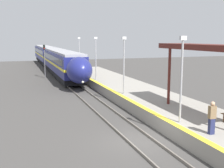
# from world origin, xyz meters

# --- Properties ---
(ground_plane) EXTENTS (120.00, 120.00, 0.00)m
(ground_plane) POSITION_xyz_m (0.00, 0.00, 0.00)
(ground_plane) COLOR #423F3D
(rail_left) EXTENTS (0.08, 90.00, 0.15)m
(rail_left) POSITION_xyz_m (-0.72, 0.00, 0.07)
(rail_left) COLOR slate
(rail_left) RESTS_ON ground_plane
(rail_right) EXTENTS (0.08, 90.00, 0.15)m
(rail_right) POSITION_xyz_m (0.72, 0.00, 0.07)
(rail_right) COLOR slate
(rail_right) RESTS_ON ground_plane
(train) EXTENTS (2.83, 49.65, 3.90)m
(train) POSITION_xyz_m (0.00, 38.42, 2.24)
(train) COLOR black
(train) RESTS_ON ground_plane
(platform_right) EXTENTS (5.10, 64.00, 0.91)m
(platform_right) POSITION_xyz_m (4.29, 0.00, 0.45)
(platform_right) COLOR gray
(platform_right) RESTS_ON ground_plane
(person_waiting) EXTENTS (0.36, 0.22, 1.69)m
(person_waiting) POSITION_xyz_m (2.80, -2.40, 1.78)
(person_waiting) COLOR navy
(person_waiting) RESTS_ON platform_right
(railway_signal) EXTENTS (0.28, 0.28, 4.76)m
(railway_signal) POSITION_xyz_m (-2.46, 27.18, 2.89)
(railway_signal) COLOR #59595E
(railway_signal) RESTS_ON ground_plane
(lamppost_near) EXTENTS (0.36, 0.20, 4.91)m
(lamppost_near) POSITION_xyz_m (2.40, -0.15, 3.74)
(lamppost_near) COLOR #9E9EA3
(lamppost_near) RESTS_ON platform_right
(lamppost_mid) EXTENTS (0.36, 0.20, 4.91)m
(lamppost_mid) POSITION_xyz_m (2.40, 8.72, 3.74)
(lamppost_mid) COLOR #9E9EA3
(lamppost_mid) RESTS_ON platform_right
(lamppost_far) EXTENTS (0.36, 0.20, 4.91)m
(lamppost_far) POSITION_xyz_m (2.40, 17.58, 3.74)
(lamppost_far) COLOR #9E9EA3
(lamppost_far) RESTS_ON platform_right
(lamppost_farthest) EXTENTS (0.36, 0.20, 4.91)m
(lamppost_farthest) POSITION_xyz_m (2.40, 26.45, 3.74)
(lamppost_farthest) COLOR #9E9EA3
(lamppost_farthest) RESTS_ON platform_right
(station_canopy) EXTENTS (2.02, 9.82, 4.41)m
(station_canopy) POSITION_xyz_m (4.69, 0.69, 4.98)
(station_canopy) COLOR #511E19
(station_canopy) RESTS_ON platform_right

